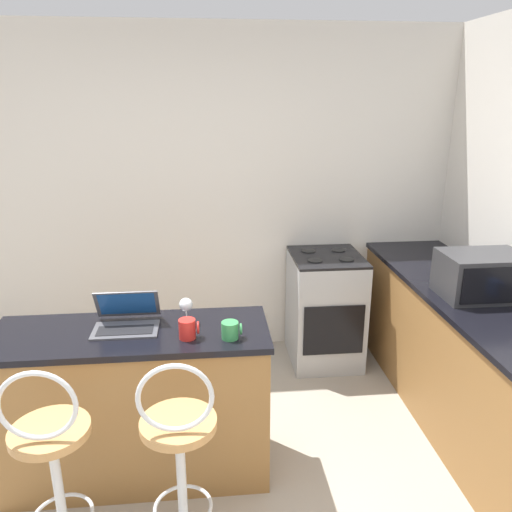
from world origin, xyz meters
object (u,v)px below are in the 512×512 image
Objects in this scene: laptop at (126,318)px; mug_red at (188,329)px; microwave at (482,275)px; mug_green at (231,330)px; wine_glass_tall at (186,305)px; bar_stool_far at (180,464)px; bar_stool_near at (55,473)px; stove_range at (325,308)px.

laptop is 3.26× the size of mug_red.
mug_green is at bearing -165.36° from microwave.
mug_green is (0.55, -0.19, -0.00)m from laptop.
laptop is 2.33× the size of wine_glass_tall.
microwave is 1.62m from mug_green.
wine_glass_tall reaches higher than mug_green.
laptop reaches higher than bar_stool_far.
mug_red is at bearing 85.26° from bar_stool_far.
microwave is (1.82, 0.85, 0.53)m from bar_stool_far.
bar_stool_near is 1.00× the size of bar_stool_far.
mug_green is (0.23, -0.20, -0.06)m from wine_glass_tall.
mug_red is 0.22m from mug_green.
mug_red is at bearing -85.62° from wine_glass_tall.
bar_stool_far reaches higher than wine_glass_tall.
laptop is (0.25, 0.63, 0.44)m from bar_stool_near.
stove_range is 1.62m from wine_glass_tall.
stove_range is 6.16× the size of wine_glass_tall.
mug_red reaches higher than mug_green.
microwave is 3.40× the size of wine_glass_tall.
wine_glass_tall is (0.57, 0.64, 0.49)m from bar_stool_near.
stove_range is at bearing 47.18° from bar_stool_near.
wine_glass_tall is at bearing 2.29° from laptop.
bar_stool_far is at bearing 0.00° from bar_stool_near.
microwave reaches higher than stove_range.
wine_glass_tall is 1.39× the size of mug_green.
stove_range is 1.62m from mug_green.
microwave is at bearing 5.92° from laptop.
laptop is at bearing 68.09° from bar_stool_near.
stove_range is (1.07, 1.74, -0.06)m from bar_stool_far.
microwave reaches higher than mug_green.
mug_red is (-1.78, -0.38, -0.09)m from microwave.
wine_glass_tall is at bearing 87.80° from bar_stool_far.
bar_stool_far is at bearing -121.55° from stove_range.
microwave is 4.71× the size of mug_green.
bar_stool_near is 2.56m from microwave.
bar_stool_near is 3.10× the size of laptop.
laptop reaches higher than bar_stool_near.
mug_green is at bearing -122.01° from stove_range.
bar_stool_near and bar_stool_far have the same top height.
laptop is 0.69× the size of microwave.
mug_green is (0.80, 0.44, 0.43)m from bar_stool_near.
laptop is at bearing 160.91° from mug_green.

